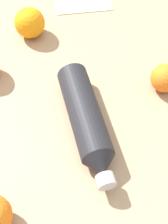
# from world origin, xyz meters

# --- Properties ---
(ground_plane) EXTENTS (2.40, 2.40, 0.00)m
(ground_plane) POSITION_xyz_m (0.00, 0.00, 0.00)
(ground_plane) COLOR #9E7F60
(water_bottle) EXTENTS (0.29, 0.10, 0.07)m
(water_bottle) POSITION_xyz_m (-0.01, -0.01, 0.03)
(water_bottle) COLOR black
(water_bottle) RESTS_ON ground_plane
(orange_1) EXTENTS (0.08, 0.08, 0.08)m
(orange_1) POSITION_xyz_m (0.31, 0.09, 0.04)
(orange_1) COLOR orange
(orange_1) RESTS_ON ground_plane
(orange_2) EXTENTS (0.07, 0.07, 0.07)m
(orange_2) POSITION_xyz_m (0.08, -0.21, 0.03)
(orange_2) COLOR orange
(orange_2) RESTS_ON ground_plane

